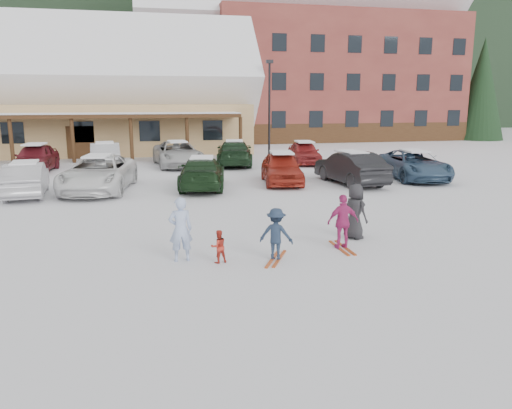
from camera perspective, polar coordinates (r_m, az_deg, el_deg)
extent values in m
plane|color=white|center=(13.49, -0.33, -5.08)|extent=(160.00, 160.00, 0.00)
cube|color=black|center=(98.80, -11.46, 20.44)|extent=(300.00, 70.00, 38.00)
cube|color=tan|center=(41.15, -21.46, 8.11)|extent=(28.00, 10.00, 3.60)
cube|color=#422814|center=(35.00, -23.12, 9.26)|extent=(25.20, 2.60, 0.25)
cube|color=white|center=(41.13, -21.86, 13.30)|extent=(29.12, 9.69, 9.69)
cube|color=maroon|center=(54.00, 8.07, 13.97)|extent=(24.00, 14.00, 12.00)
cube|color=maroon|center=(50.72, -9.04, 12.39)|extent=(7.00, 12.60, 9.00)
cube|color=#422814|center=(47.59, 10.83, 8.03)|extent=(24.00, 0.10, 1.80)
cylinder|color=black|center=(36.70, 1.53, 10.79)|extent=(0.16, 0.16, 6.46)
cube|color=black|center=(36.79, 1.56, 16.02)|extent=(0.50, 0.25, 0.25)
cylinder|color=black|center=(55.41, 23.97, 7.50)|extent=(0.60, 0.60, 1.32)
cone|color=black|center=(55.37, 24.47, 13.28)|extent=(4.84, 4.84, 9.90)
cylinder|color=black|center=(57.38, -3.74, 8.48)|extent=(0.60, 0.60, 1.08)
cone|color=black|center=(57.29, -3.81, 13.07)|extent=(3.96, 3.96, 8.10)
cylinder|color=black|center=(69.23, 19.81, 8.52)|extent=(0.60, 0.60, 1.38)
cone|color=black|center=(69.21, 20.16, 13.36)|extent=(5.06, 5.06, 10.35)
imported|color=#A3B7E0|center=(12.43, -8.62, -2.82)|extent=(0.61, 0.42, 1.62)
imported|color=#B62C20|center=(12.28, -4.30, -4.80)|extent=(0.46, 0.39, 0.83)
imported|color=#1D2B41|center=(12.43, 2.32, -3.40)|extent=(0.98, 0.82, 1.32)
cube|color=#AF4519|center=(12.62, 2.29, -6.22)|extent=(0.82, 1.34, 0.03)
imported|color=#BA2C72|center=(13.53, 9.91, -1.96)|extent=(0.87, 0.37, 1.48)
cube|color=#AF4519|center=(13.72, 9.81, -4.90)|extent=(0.21, 1.40, 0.03)
imported|color=#252427|center=(14.56, 11.25, -0.78)|extent=(0.80, 0.92, 1.60)
imported|color=#B1B0B6|center=(22.79, -24.80, 2.64)|extent=(1.94, 4.42, 1.41)
imported|color=white|center=(22.82, -17.56, 3.40)|extent=(3.38, 5.95, 1.57)
imported|color=black|center=(22.63, -6.17, 3.61)|extent=(2.71, 5.10, 1.41)
imported|color=#AA2C1D|center=(23.89, 2.94, 4.21)|extent=(2.38, 4.60, 1.49)
imported|color=black|center=(24.12, 10.78, 4.14)|extent=(2.15, 4.82, 1.54)
imported|color=#395572|center=(26.38, 17.57, 4.34)|extent=(2.94, 5.41, 1.44)
imported|color=maroon|center=(30.21, -23.88, 4.88)|extent=(2.11, 4.66, 1.55)
imported|color=#B1B2B7|center=(30.57, -16.83, 5.40)|extent=(1.94, 4.64, 1.49)
imported|color=#BCBCBC|center=(30.37, -8.94, 5.74)|extent=(2.96, 5.62, 1.51)
imported|color=#1A331C|center=(30.51, -2.49, 5.89)|extent=(2.94, 5.45, 1.50)
imported|color=maroon|center=(31.41, 5.53, 5.92)|extent=(2.05, 4.23, 1.39)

